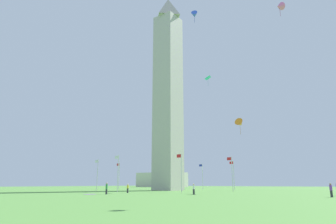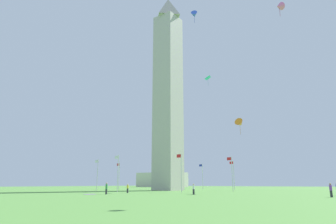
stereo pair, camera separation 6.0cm
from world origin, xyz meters
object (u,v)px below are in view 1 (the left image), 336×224
object	(u,v)px
obelisk_monument	(168,87)
flagpole_sw	(234,174)
person_green_shirt	(107,188)
picnic_blanket_near_first_person	(90,194)
distant_building	(162,180)
flagpole_s	(232,172)
kite_cyan_diamond	(208,78)
flagpole_n	(119,175)
flagpole_w	(202,175)
flagpole_se	(181,171)
person_purple_shirt	(331,190)
kite_blue_delta	(194,15)
flagpole_ne	(97,173)
kite_orange_delta	(240,123)
person_white_shirt	(194,189)
kite_pink_delta	(280,6)
flagpole_e	(118,171)
person_yellow_shirt	(128,188)
flagpole_nw	(159,175)

from	to	relation	value
obelisk_monument	flagpole_sw	bearing A→B (deg)	-134.85
person_green_shirt	picnic_blanket_near_first_person	world-z (taller)	person_green_shirt
distant_building	obelisk_monument	bearing A→B (deg)	128.70
flagpole_s	kite_cyan_diamond	distance (m)	21.77
flagpole_n	flagpole_w	distance (m)	24.21
flagpole_se	person_purple_shirt	world-z (taller)	flagpole_se
kite_blue_delta	person_purple_shirt	bearing A→B (deg)	-146.94
flagpole_ne	kite_cyan_diamond	size ratio (longest dim) A/B	3.29
kite_orange_delta	distant_building	world-z (taller)	kite_orange_delta
person_white_shirt	kite_pink_delta	bearing A→B (deg)	176.37
flagpole_ne	kite_pink_delta	xyz separation A→B (m)	(-48.94, 16.05, 17.55)
person_purple_shirt	picnic_blanket_near_first_person	xyz separation A→B (m)	(32.10, 10.57, -0.83)
flagpole_ne	distant_building	size ratio (longest dim) A/B	0.30
flagpole_w	picnic_blanket_near_first_person	xyz separation A→B (m)	(-6.26, 46.10, -4.05)
flagpole_e	person_green_shirt	world-z (taller)	flagpole_e
obelisk_monument	distant_building	size ratio (longest dim) A/B	2.14
person_white_shirt	kite_orange_delta	world-z (taller)	kite_orange_delta
person_white_shirt	kite_pink_delta	distance (m)	27.85
flagpole_sw	person_purple_shirt	bearing A→B (deg)	130.70
flagpole_ne	kite_blue_delta	distance (m)	45.28
flagpole_se	kite_orange_delta	size ratio (longest dim) A/B	2.40
person_white_shirt	kite_blue_delta	bearing A→B (deg)	146.62
person_yellow_shirt	flagpole_se	bearing A→B (deg)	-39.87
flagpole_n	person_white_shirt	distance (m)	42.50
flagpole_nw	obelisk_monument	bearing A→B (deg)	135.15
person_white_shirt	kite_cyan_diamond	xyz separation A→B (m)	(6.34, -17.57, 24.55)
flagpole_s	person_purple_shirt	bearing A→B (deg)	139.08
flagpole_e	flagpole_se	bearing A→B (deg)	-157.50
flagpole_ne	flagpole_nw	distance (m)	24.21
flagpole_nw	person_yellow_shirt	xyz separation A→B (m)	(-18.41, 32.75, -3.27)
flagpole_nw	distant_building	world-z (taller)	flagpole_nw
flagpole_e	flagpole_nw	distance (m)	31.63
kite_orange_delta	flagpole_ne	bearing A→B (deg)	5.02
kite_orange_delta	kite_pink_delta	size ratio (longest dim) A/B	1.65
kite_orange_delta	flagpole_se	bearing A→B (deg)	15.53
obelisk_monument	person_yellow_shirt	bearing A→B (deg)	106.81
flagpole_se	flagpole_nw	size ratio (longest dim) A/B	1.00
flagpole_n	flagpole_nw	distance (m)	13.10
person_purple_shirt	person_yellow_shirt	bearing A→B (deg)	45.64
obelisk_monument	person_green_shirt	size ratio (longest dim) A/B	29.81
obelisk_monument	kite_cyan_diamond	world-z (taller)	obelisk_monument
person_purple_shirt	picnic_blanket_near_first_person	world-z (taller)	person_purple_shirt
kite_pink_delta	picnic_blanket_near_first_person	size ratio (longest dim) A/B	1.03
flagpole_se	person_yellow_shirt	xyz separation A→B (m)	(5.80, 8.53, -3.27)
flagpole_w	kite_orange_delta	size ratio (longest dim) A/B	2.40
obelisk_monument	kite_blue_delta	distance (m)	36.82
person_white_shirt	kite_pink_delta	size ratio (longest dim) A/B	0.88
flagpole_nw	picnic_blanket_near_first_person	bearing A→B (deg)	114.08
flagpole_sw	person_green_shirt	xyz separation A→B (m)	(3.57, 39.79, -3.17)
flagpole_e	flagpole_se	world-z (taller)	same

